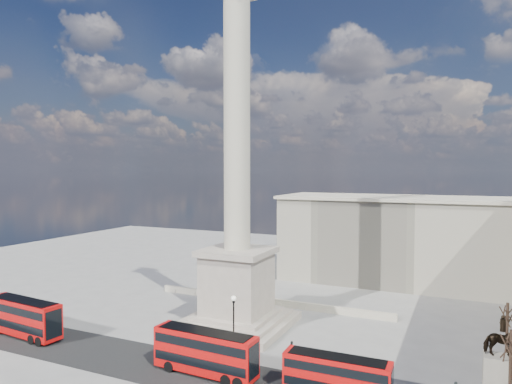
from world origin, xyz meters
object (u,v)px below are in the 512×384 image
object	(u,v)px
nelsons_column	(237,233)
red_bus_a	(24,317)
equestrian_statue	(502,372)
pedestrian_crossing	(292,349)
red_bus_c	(337,377)
victorian_lamp	(234,320)
red_bus_b	(206,352)

from	to	relation	value
nelsons_column	red_bus_a	xyz separation A→B (m)	(-23.33, -15.11, -10.38)
equestrian_statue	pedestrian_crossing	world-z (taller)	equestrian_statue
red_bus_a	equestrian_statue	world-z (taller)	equestrian_statue
nelsons_column	red_bus_c	bearing A→B (deg)	-38.58
nelsons_column	red_bus_c	distance (m)	25.16
pedestrian_crossing	victorian_lamp	bearing A→B (deg)	72.44
nelsons_column	red_bus_b	distance (m)	18.59
victorian_lamp	pedestrian_crossing	size ratio (longest dim) A/B	3.84
red_bus_b	victorian_lamp	size ratio (longest dim) A/B	1.65
red_bus_b	victorian_lamp	bearing A→B (deg)	88.15
red_bus_a	equestrian_statue	xyz separation A→B (m)	(55.14, 6.87, 0.30)
red_bus_b	red_bus_c	world-z (taller)	red_bus_b
red_bus_c	victorian_lamp	distance (m)	14.53
red_bus_c	victorian_lamp	bearing A→B (deg)	159.14
red_bus_c	victorian_lamp	world-z (taller)	victorian_lamp
red_bus_b	pedestrian_crossing	world-z (taller)	red_bus_b
pedestrian_crossing	red_bus_a	bearing A→B (deg)	64.00
nelsons_column	victorian_lamp	world-z (taller)	nelsons_column
nelsons_column	victorian_lamp	distance (m)	13.44
red_bus_b	equestrian_statue	size ratio (longest dim) A/B	1.43
equestrian_statue	red_bus_a	bearing A→B (deg)	-172.90
red_bus_c	equestrian_statue	distance (m)	15.25
red_bus_b	red_bus_c	size ratio (longest dim) A/B	1.15
red_bus_b	victorian_lamp	world-z (taller)	victorian_lamp
red_bus_c	pedestrian_crossing	world-z (taller)	red_bus_c
nelsons_column	equestrian_statue	distance (m)	34.37
victorian_lamp	red_bus_b	bearing A→B (deg)	-94.10
nelsons_column	equestrian_statue	bearing A→B (deg)	-14.53
nelsons_column	red_bus_a	size ratio (longest dim) A/B	4.12
red_bus_a	red_bus_b	xyz separation A→B (m)	(27.17, 0.22, -0.07)
nelsons_column	victorian_lamp	size ratio (longest dim) A/B	7.05
red_bus_a	red_bus_b	distance (m)	27.18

